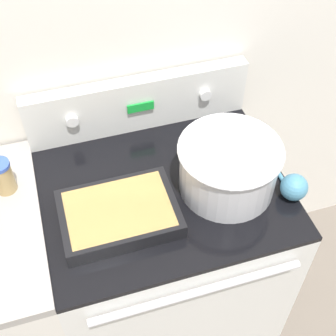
% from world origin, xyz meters
% --- Properties ---
extents(kitchen_wall, '(8.00, 0.05, 2.50)m').
position_xyz_m(kitchen_wall, '(0.00, 0.67, 1.25)').
color(kitchen_wall, silver).
rests_on(kitchen_wall, ground_plane).
extents(stove_range, '(0.76, 0.66, 0.91)m').
position_xyz_m(stove_range, '(0.00, 0.32, 0.45)').
color(stove_range, silver).
rests_on(stove_range, ground_plane).
extents(control_panel, '(0.76, 0.07, 0.20)m').
position_xyz_m(control_panel, '(0.00, 0.61, 1.01)').
color(control_panel, silver).
rests_on(control_panel, stove_range).
extents(mixing_bowl, '(0.31, 0.31, 0.17)m').
position_xyz_m(mixing_bowl, '(0.19, 0.26, 1.00)').
color(mixing_bowl, silver).
rests_on(mixing_bowl, stove_range).
extents(casserole_dish, '(0.34, 0.24, 0.05)m').
position_xyz_m(casserole_dish, '(-0.16, 0.23, 0.94)').
color(casserole_dish, black).
rests_on(casserole_dish, stove_range).
extents(ladle, '(0.08, 0.33, 0.08)m').
position_xyz_m(ladle, '(0.36, 0.18, 0.95)').
color(ladle, teal).
rests_on(ladle, stove_range).
extents(spice_jar_blue_cap, '(0.07, 0.07, 0.11)m').
position_xyz_m(spice_jar_blue_cap, '(-0.46, 0.44, 0.98)').
color(spice_jar_blue_cap, tan).
rests_on(spice_jar_blue_cap, side_counter).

